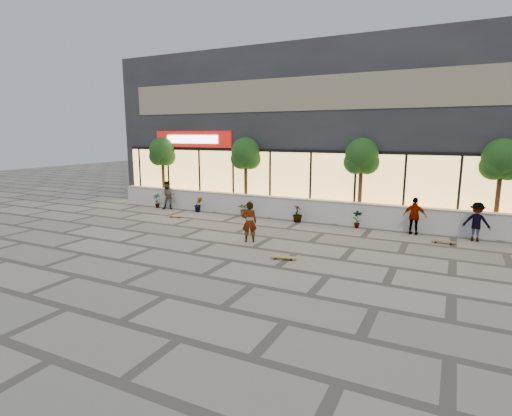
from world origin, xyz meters
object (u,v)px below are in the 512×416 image
at_px(skater_center, 249,222).
at_px(skateboard_right_near, 443,241).
at_px(skater_right_far, 477,222).
at_px(tree_mideast, 362,158).
at_px(skateboard_center, 283,257).
at_px(skateboard_left, 175,216).
at_px(tree_east, 502,162).
at_px(tree_west, 162,153).
at_px(skater_left, 168,195).
at_px(skater_right_near, 415,216).
at_px(tree_midwest, 246,155).

xyz_separation_m(skater_center, skateboard_right_near, (6.68, 3.04, -0.70)).
relative_size(skater_center, skater_right_far, 1.03).
bearing_deg(skater_right_far, tree_mideast, -9.03).
relative_size(skateboard_center, skateboard_left, 1.20).
bearing_deg(tree_east, skateboard_right_near, -127.40).
relative_size(tree_west, tree_east, 1.00).
bearing_deg(tree_west, skater_left, -44.26).
height_order(skater_right_far, skateboard_center, skater_right_far).
bearing_deg(skater_right_far, skateboard_left, 14.27).
bearing_deg(tree_mideast, skater_center, -118.93).
xyz_separation_m(skater_right_near, skateboard_right_near, (1.14, -0.97, -0.69)).
bearing_deg(tree_midwest, skateboard_center, -53.85).
xyz_separation_m(skater_center, skateboard_center, (2.01, -1.46, -0.70)).
relative_size(skater_center, skater_right_near, 1.01).
height_order(tree_midwest, skateboard_right_near, tree_midwest).
distance_m(tree_mideast, skateboard_center, 7.52).
xyz_separation_m(skater_left, skater_right_near, (12.61, 0.00, -0.01)).
height_order(tree_east, skateboard_left, tree_east).
distance_m(skater_left, skateboard_right_near, 13.80).
relative_size(tree_mideast, skateboard_right_near, 4.63).
distance_m(skateboard_center, skateboard_left, 8.34).
height_order(tree_east, skater_left, tree_east).
height_order(skater_left, skateboard_left, skater_left).
distance_m(skater_center, skateboard_center, 2.58).
bearing_deg(tree_mideast, skater_left, -172.08).
bearing_deg(skateboard_left, tree_east, 0.32).
height_order(tree_mideast, tree_east, same).
relative_size(tree_west, tree_mideast, 1.00).
relative_size(tree_west, tree_midwest, 1.00).
bearing_deg(skateboard_right_near, skater_right_far, 43.68).
bearing_deg(tree_east, skateboard_left, -167.79).
xyz_separation_m(skater_right_near, skateboard_center, (-3.52, -5.47, -0.69)).
relative_size(tree_midwest, skateboard_left, 5.32).
bearing_deg(tree_midwest, skateboard_left, -128.31).
height_order(tree_west, tree_mideast, same).
relative_size(skater_left, skateboard_left, 2.12).
relative_size(tree_mideast, skateboard_left, 5.32).
xyz_separation_m(tree_mideast, skateboard_left, (-8.37, -3.00, -2.91)).
bearing_deg(skater_left, tree_east, -19.65).
xyz_separation_m(tree_west, skater_right_near, (14.04, -1.40, -2.21)).
xyz_separation_m(skateboard_center, skateboard_left, (-7.39, 3.87, -0.01)).
relative_size(tree_east, skateboard_right_near, 4.63).
bearing_deg(skateboard_center, tree_mideast, 69.95).
distance_m(tree_west, tree_east, 17.00).
relative_size(tree_mideast, skateboard_center, 4.45).
distance_m(tree_east, skater_left, 15.78).
height_order(tree_west, skater_right_far, tree_west).
height_order(skater_right_far, skateboard_right_near, skater_right_far).
bearing_deg(tree_mideast, skater_right_far, -16.35).
xyz_separation_m(tree_west, tree_mideast, (11.50, 0.00, 0.00)).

